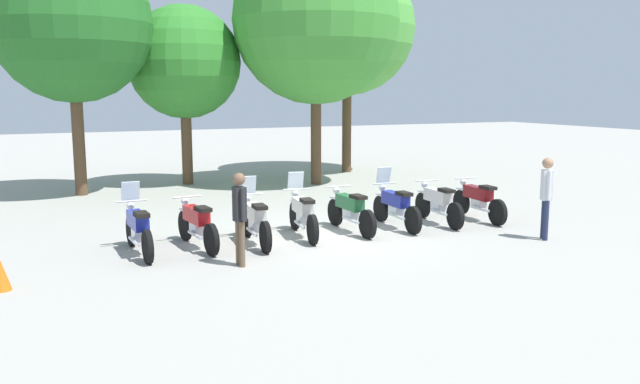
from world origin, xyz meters
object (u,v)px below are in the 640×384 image
object	(u,v)px
motorcycle_5	(395,206)
tree_3	(347,28)
motorcycle_2	(255,220)
person_0	(546,191)
motorcycle_0	(138,228)
motorcycle_4	(350,210)
motorcycle_7	(478,200)
motorcycle_3	(303,213)
tree_1	(184,62)
tree_2	(316,21)
motorcycle_6	(438,203)
motorcycle_1	(197,223)
traffic_cone	(0,274)
person_1	(240,212)
tree_0	(72,24)

from	to	relation	value
motorcycle_5	tree_3	world-z (taller)	tree_3
motorcycle_2	person_0	world-z (taller)	person_0
motorcycle_0	motorcycle_2	world-z (taller)	same
motorcycle_0	motorcycle_4	size ratio (longest dim) A/B	1.00
motorcycle_7	person_0	world-z (taller)	person_0
motorcycle_3	motorcycle_4	xyz separation A→B (m)	(1.17, -0.00, -0.01)
tree_1	tree_2	distance (m)	4.62
motorcycle_5	motorcycle_6	size ratio (longest dim) A/B	1.00
motorcycle_2	motorcycle_4	distance (m)	2.36
motorcycle_1	traffic_cone	distance (m)	3.90
motorcycle_7	tree_1	bearing A→B (deg)	33.48
person_0	motorcycle_7	bearing A→B (deg)	115.15
person_1	motorcycle_1	bearing A→B (deg)	-81.89
tree_0	tree_2	world-z (taller)	tree_2
tree_3	motorcycle_0	bearing A→B (deg)	-134.21
motorcycle_1	person_1	bearing A→B (deg)	-173.65
motorcycle_1	tree_1	bearing A→B (deg)	-17.99
motorcycle_0	motorcycle_5	distance (m)	5.90
tree_3	motorcycle_6	bearing A→B (deg)	-104.27
motorcycle_7	tree_3	xyz separation A→B (m)	(1.32, 9.87, 5.08)
motorcycle_6	person_1	size ratio (longest dim) A/B	1.27
motorcycle_7	motorcycle_1	bearing A→B (deg)	93.29
motorcycle_5	person_1	bearing A→B (deg)	114.03
person_0	person_1	size ratio (longest dim) A/B	1.03
person_0	tree_0	xyz separation A→B (m)	(-8.63, 10.50, 4.10)
motorcycle_1	motorcycle_2	xyz separation A→B (m)	(1.18, -0.21, 0.01)
tree_0	person_0	bearing A→B (deg)	-50.58
tree_1	tree_2	size ratio (longest dim) A/B	0.73
motorcycle_2	person_1	size ratio (longest dim) A/B	1.27
motorcycle_6	motorcycle_7	world-z (taller)	same
motorcycle_7	motorcycle_0	bearing A→B (deg)	93.66
motorcycle_7	traffic_cone	size ratio (longest dim) A/B	3.99
motorcycle_4	motorcycle_7	size ratio (longest dim) A/B	1.00
person_0	motorcycle_4	bearing A→B (deg)	171.74
tree_3	motorcycle_2	bearing A→B (deg)	-125.78
motorcycle_1	tree_3	size ratio (longest dim) A/B	0.27
tree_3	person_1	bearing A→B (deg)	-124.81
motorcycle_7	tree_0	xyz separation A→B (m)	(-8.71, 8.15, 4.65)
motorcycle_5	person_0	distance (m)	3.37
motorcycle_0	motorcycle_2	distance (m)	2.37
motorcycle_0	motorcycle_4	xyz separation A→B (m)	(4.72, 0.07, -0.01)
person_0	tree_2	bearing A→B (deg)	123.38
motorcycle_0	tree_0	bearing A→B (deg)	0.51
motorcycle_5	person_1	xyz separation A→B (m)	(-4.33, -1.72, 0.50)
motorcycle_7	person_0	bearing A→B (deg)	-178.07
motorcycle_5	tree_0	world-z (taller)	tree_0
motorcycle_2	motorcycle_7	xyz separation A→B (m)	(5.89, 0.14, -0.01)
motorcycle_1	motorcycle_2	distance (m)	1.20
motorcycle_4	motorcycle_7	distance (m)	3.54
motorcycle_1	motorcycle_4	xyz separation A→B (m)	(3.54, 0.03, 0.00)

